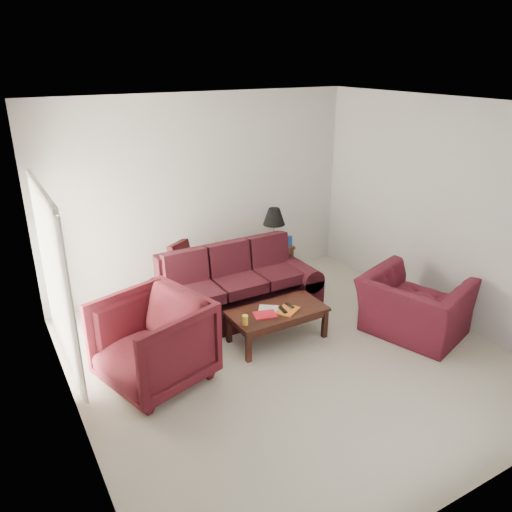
{
  "coord_description": "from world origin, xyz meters",
  "views": [
    {
      "loc": [
        -3.0,
        -4.36,
        3.48
      ],
      "look_at": [
        0.0,
        0.85,
        1.05
      ],
      "focal_mm": 35.0,
      "sensor_mm": 36.0,
      "label": 1
    }
  ],
  "objects_px": {
    "sofa": "(236,285)",
    "floor_lamp": "(58,278)",
    "armchair_right": "(414,306)",
    "armchair_left": "(153,342)",
    "end_table": "(273,261)",
    "coffee_table": "(277,325)"
  },
  "relations": [
    {
      "from": "sofa",
      "to": "floor_lamp",
      "type": "height_order",
      "value": "floor_lamp"
    },
    {
      "from": "sofa",
      "to": "armchair_right",
      "type": "xyz_separation_m",
      "value": [
        1.79,
        -1.61,
        -0.08
      ]
    },
    {
      "from": "armchair_left",
      "to": "end_table",
      "type": "bearing_deg",
      "value": 106.97
    },
    {
      "from": "floor_lamp",
      "to": "armchair_left",
      "type": "height_order",
      "value": "floor_lamp"
    },
    {
      "from": "armchair_left",
      "to": "coffee_table",
      "type": "xyz_separation_m",
      "value": [
        1.68,
        0.06,
        -0.29
      ]
    },
    {
      "from": "sofa",
      "to": "armchair_left",
      "type": "height_order",
      "value": "armchair_left"
    },
    {
      "from": "sofa",
      "to": "end_table",
      "type": "distance_m",
      "value": 1.47
    },
    {
      "from": "armchair_left",
      "to": "coffee_table",
      "type": "height_order",
      "value": "armchair_left"
    },
    {
      "from": "sofa",
      "to": "armchair_left",
      "type": "bearing_deg",
      "value": -150.49
    },
    {
      "from": "sofa",
      "to": "coffee_table",
      "type": "relative_size",
      "value": 1.89
    },
    {
      "from": "end_table",
      "to": "armchair_left",
      "type": "xyz_separation_m",
      "value": [
        -2.69,
        -1.78,
        0.22
      ]
    },
    {
      "from": "armchair_right",
      "to": "coffee_table",
      "type": "height_order",
      "value": "armchair_right"
    },
    {
      "from": "sofa",
      "to": "end_table",
      "type": "relative_size",
      "value": 4.12
    },
    {
      "from": "sofa",
      "to": "floor_lamp",
      "type": "relative_size",
      "value": 1.65
    },
    {
      "from": "sofa",
      "to": "armchair_right",
      "type": "distance_m",
      "value": 2.41
    },
    {
      "from": "coffee_table",
      "to": "sofa",
      "type": "bearing_deg",
      "value": 76.68
    },
    {
      "from": "end_table",
      "to": "floor_lamp",
      "type": "bearing_deg",
      "value": 179.15
    },
    {
      "from": "end_table",
      "to": "floor_lamp",
      "type": "distance_m",
      "value": 3.38
    },
    {
      "from": "sofa",
      "to": "end_table",
      "type": "height_order",
      "value": "sofa"
    },
    {
      "from": "end_table",
      "to": "coffee_table",
      "type": "relative_size",
      "value": 0.46
    },
    {
      "from": "armchair_right",
      "to": "sofa",
      "type": "bearing_deg",
      "value": 30.01
    },
    {
      "from": "floor_lamp",
      "to": "armchair_left",
      "type": "distance_m",
      "value": 1.96
    }
  ]
}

